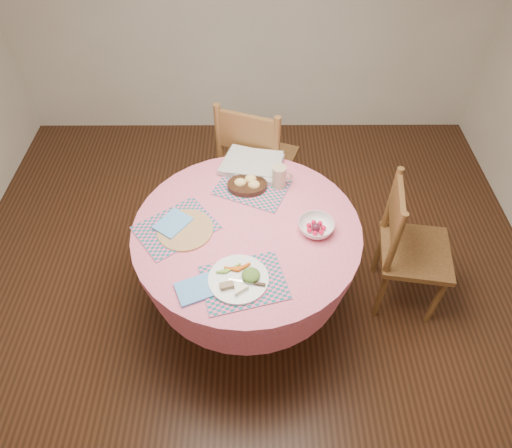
# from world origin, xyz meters

# --- Properties ---
(ground) EXTENTS (4.00, 4.00, 0.00)m
(ground) POSITION_xyz_m (0.00, 0.00, 0.00)
(ground) COLOR #331C0F
(ground) RESTS_ON ground
(room_envelope) EXTENTS (4.01, 4.01, 2.71)m
(room_envelope) POSITION_xyz_m (0.00, 0.00, 1.71)
(room_envelope) COLOR silver
(room_envelope) RESTS_ON ground
(dining_table) EXTENTS (1.24, 1.24, 0.75)m
(dining_table) POSITION_xyz_m (0.00, 0.00, 0.56)
(dining_table) COLOR pink
(dining_table) RESTS_ON ground
(chair_right) EXTENTS (0.47, 0.49, 0.92)m
(chair_right) POSITION_xyz_m (0.95, 0.09, 0.48)
(chair_right) COLOR brown
(chair_right) RESTS_ON ground
(chair_back) EXTENTS (0.60, 0.59, 1.03)m
(chair_back) POSITION_xyz_m (0.05, 0.82, 0.54)
(chair_back) COLOR brown
(chair_back) RESTS_ON ground
(placemat_front) EXTENTS (0.46, 0.39, 0.01)m
(placemat_front) POSITION_xyz_m (-0.01, -0.36, 0.75)
(placemat_front) COLOR #126167
(placemat_front) RESTS_ON dining_table
(placemat_left) EXTENTS (0.50, 0.48, 0.01)m
(placemat_left) POSITION_xyz_m (-0.38, -0.00, 0.75)
(placemat_left) COLOR #126167
(placemat_left) RESTS_ON dining_table
(placemat_back) EXTENTS (0.49, 0.43, 0.01)m
(placemat_back) POSITION_xyz_m (0.03, 0.32, 0.75)
(placemat_back) COLOR #126167
(placemat_back) RESTS_ON dining_table
(wicker_trivet) EXTENTS (0.30, 0.30, 0.01)m
(wicker_trivet) POSITION_xyz_m (-0.33, -0.02, 0.76)
(wicker_trivet) COLOR #A67748
(wicker_trivet) RESTS_ON dining_table
(napkin_near) EXTENTS (0.22, 0.20, 0.01)m
(napkin_near) POSITION_xyz_m (-0.24, -0.40, 0.76)
(napkin_near) COLOR #599DE7
(napkin_near) RESTS_ON dining_table
(napkin_far) EXTENTS (0.22, 0.23, 0.01)m
(napkin_far) POSITION_xyz_m (-0.40, 0.02, 0.76)
(napkin_far) COLOR #599DE7
(napkin_far) RESTS_ON placemat_left
(dinner_plate) EXTENTS (0.29, 0.29, 0.05)m
(dinner_plate) POSITION_xyz_m (-0.03, -0.35, 0.77)
(dinner_plate) COLOR white
(dinner_plate) RESTS_ON placemat_front
(bread_bowl) EXTENTS (0.23, 0.23, 0.08)m
(bread_bowl) POSITION_xyz_m (0.00, 0.31, 0.78)
(bread_bowl) COLOR black
(bread_bowl) RESTS_ON placemat_back
(latte_mug) EXTENTS (0.12, 0.08, 0.14)m
(latte_mug) POSITION_xyz_m (0.19, 0.33, 0.82)
(latte_mug) COLOR tan
(latte_mug) RESTS_ON placemat_back
(fruit_bowl) EXTENTS (0.25, 0.25, 0.06)m
(fruit_bowl) POSITION_xyz_m (0.37, -0.02, 0.78)
(fruit_bowl) COLOR white
(fruit_bowl) RESTS_ON dining_table
(newspaper_stack) EXTENTS (0.41, 0.36, 0.04)m
(newspaper_stack) POSITION_xyz_m (0.03, 0.50, 0.78)
(newspaper_stack) COLOR silver
(newspaper_stack) RESTS_ON dining_table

